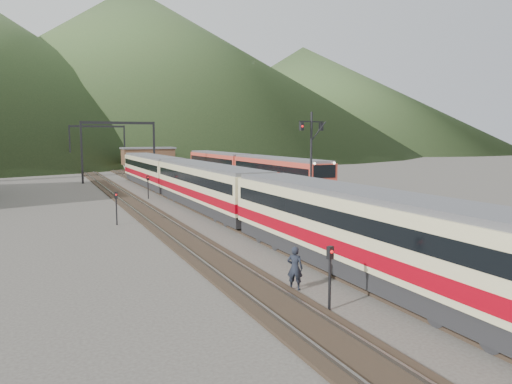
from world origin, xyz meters
name	(u,v)px	position (x,y,z in m)	size (l,w,h in m)	color
ground	(448,314)	(0.00, 0.00, 0.00)	(400.00, 400.00, 0.00)	#47423D
track_main	(168,192)	(0.00, 40.00, 0.07)	(2.60, 200.00, 0.23)	black
track_far	(120,194)	(-5.00, 40.00, 0.07)	(2.60, 200.00, 0.23)	black
track_second	(266,188)	(11.50, 40.00, 0.07)	(2.60, 200.00, 0.23)	black
platform	(224,188)	(5.60, 38.00, 0.50)	(8.00, 100.00, 1.00)	gray
gantry_near	(119,140)	(-2.85, 55.00, 5.59)	(9.55, 0.25, 8.00)	black
gantry_far	(98,139)	(-2.85, 80.00, 5.59)	(9.55, 0.25, 8.00)	black
station_shed	(148,156)	(5.60, 78.00, 2.57)	(9.40, 4.40, 3.10)	brown
hill_b	(133,69)	(30.00, 230.00, 37.50)	(220.00, 220.00, 75.00)	#344A27
hill_c	(303,98)	(110.00, 210.00, 25.00)	(160.00, 160.00, 50.00)	#344A27
main_train	(207,184)	(0.00, 26.58, 2.13)	(3.12, 63.88, 3.80)	beige
second_train	(244,168)	(11.50, 46.49, 1.97)	(2.86, 38.93, 3.49)	#BF3E2F
signal_mast	(311,153)	(2.97, 14.66, 5.01)	(2.11, 0.81, 6.55)	black
short_signal_a	(330,269)	(-3.53, 1.96, 1.46)	(0.26, 0.22, 2.27)	black
short_signal_b	(148,184)	(-2.99, 35.77, 1.46)	(0.25, 0.20, 2.27)	black
short_signal_c	(116,204)	(-7.88, 22.23, 1.46)	(0.24, 0.18, 2.27)	black
worker	(295,268)	(-3.53, 4.54, 0.87)	(0.63, 0.42, 1.74)	black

